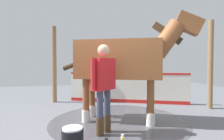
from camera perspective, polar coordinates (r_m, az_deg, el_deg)
The scene contains 8 objects.
ground_plane at distance 4.34m, azimuth -2.37°, elevation -16.81°, with size 16.00×16.00×0.02m, color slate.
wet_patch at distance 4.65m, azimuth 2.11°, elevation -15.39°, with size 3.32×3.32×0.00m, color #4C4C54.
barrier_wall at distance 6.59m, azimuth 4.81°, elevation -5.83°, with size 3.93×1.69×1.07m.
roof_post_near at distance 6.40m, azimuth 28.21°, elevation 1.49°, with size 0.16×0.16×2.72m, color olive.
roof_post_far at distance 6.91m, azimuth -17.47°, elevation 1.66°, with size 0.16×0.16×2.72m, color olive.
horse at distance 4.42m, azimuth 3.67°, elevation 2.85°, with size 3.16×1.64×2.56m.
handler at distance 3.62m, azimuth -2.62°, elevation -3.72°, with size 0.54×0.51×1.76m.
wash_bucket at distance 3.36m, azimuth -12.14°, elevation -19.60°, with size 0.37×0.37×0.31m.
Camera 1 is at (-0.68, -4.05, 1.39)m, focal length 29.48 mm.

